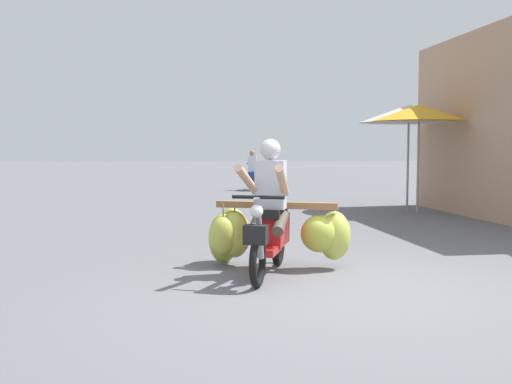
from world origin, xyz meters
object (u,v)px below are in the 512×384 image
at_px(market_umbrella_near_shop, 419,113).
at_px(market_umbrella_further_along, 409,114).
at_px(motorbike_main_loaded, 267,228).
at_px(motorbike_distant_ahead_left, 252,174).

distance_m(market_umbrella_near_shop, market_umbrella_further_along, 0.58).
relative_size(market_umbrella_near_shop, market_umbrella_further_along, 0.99).
xyz_separation_m(motorbike_main_loaded, market_umbrella_near_shop, (4.39, 5.62, 1.75)).
bearing_deg(market_umbrella_further_along, motorbike_main_loaded, -125.35).
xyz_separation_m(motorbike_distant_ahead_left, market_umbrella_further_along, (2.62, -7.35, 1.70)).
distance_m(motorbike_distant_ahead_left, market_umbrella_near_shop, 8.52).
bearing_deg(motorbike_distant_ahead_left, market_umbrella_near_shop, -71.76).
relative_size(motorbike_main_loaded, market_umbrella_near_shop, 0.79).
xyz_separation_m(market_umbrella_near_shop, market_umbrella_further_along, (0.00, 0.58, 0.02)).
height_order(motorbike_main_loaded, motorbike_distant_ahead_left, motorbike_main_loaded).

